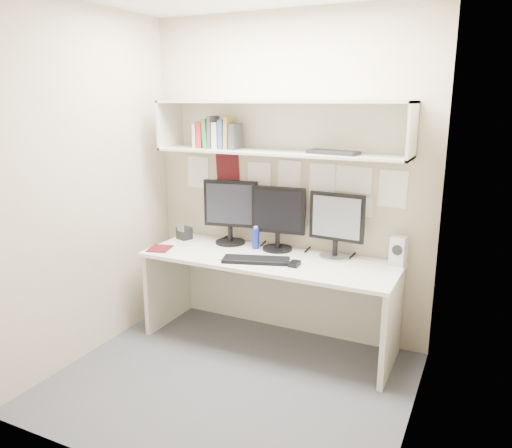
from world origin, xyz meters
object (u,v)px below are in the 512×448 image
at_px(desk_phone, 184,233).
at_px(monitor_center, 278,216).
at_px(keyboard, 256,260).
at_px(monitor_left, 231,210).
at_px(speaker, 398,251).
at_px(monitor_right, 336,223).
at_px(maroon_notebook, 160,249).
at_px(desk, 269,300).

bearing_deg(desk_phone, monitor_center, 23.37).
xyz_separation_m(keyboard, desk_phone, (-0.84, 0.29, 0.04)).
distance_m(monitor_left, desk_phone, 0.49).
height_order(speaker, desk_phone, speaker).
xyz_separation_m(monitor_right, desk_phone, (-1.35, -0.07, -0.22)).
distance_m(keyboard, maroon_notebook, 0.85).
xyz_separation_m(monitor_left, monitor_right, (0.92, 0.00, -0.02)).
height_order(monitor_right, desk_phone, monitor_right).
relative_size(desk, speaker, 9.13).
distance_m(desk, maroon_notebook, 0.99).
bearing_deg(desk, keyboard, -107.54).
relative_size(monitor_right, maroon_notebook, 2.52).
distance_m(monitor_right, keyboard, 0.68).
bearing_deg(speaker, monitor_center, -172.67).
bearing_deg(maroon_notebook, monitor_left, 28.42).
distance_m(monitor_center, desk_phone, 0.90).
bearing_deg(desk_phone, maroon_notebook, -72.67).
xyz_separation_m(monitor_center, speaker, (0.96, 0.02, -0.17)).
distance_m(speaker, maroon_notebook, 1.89).
relative_size(desk, desk_phone, 14.05).
height_order(desk, desk_phone, desk_phone).
bearing_deg(monitor_left, speaker, -10.42).
xyz_separation_m(desk, desk_phone, (-0.89, 0.15, 0.42)).
height_order(monitor_right, speaker, monitor_right).
bearing_deg(monitor_left, keyboard, -52.43).
distance_m(desk, monitor_left, 0.83).
bearing_deg(desk_phone, desk, 9.24).
xyz_separation_m(speaker, maroon_notebook, (-1.84, -0.43, -0.10)).
distance_m(monitor_center, monitor_right, 0.49).
height_order(maroon_notebook, desk_phone, desk_phone).
relative_size(speaker, maroon_notebook, 1.09).
xyz_separation_m(maroon_notebook, desk_phone, (0.01, 0.35, 0.05)).
distance_m(monitor_right, desk_phone, 1.37).
bearing_deg(keyboard, desk, 54.86).
relative_size(monitor_left, monitor_right, 1.07).
height_order(desk, monitor_center, monitor_center).
bearing_deg(desk, maroon_notebook, -167.60).
distance_m(monitor_center, keyboard, 0.45).
bearing_deg(monitor_right, monitor_left, -175.61).
height_order(monitor_center, speaker, monitor_center).
height_order(monitor_center, keyboard, monitor_center).
height_order(monitor_left, maroon_notebook, monitor_left).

